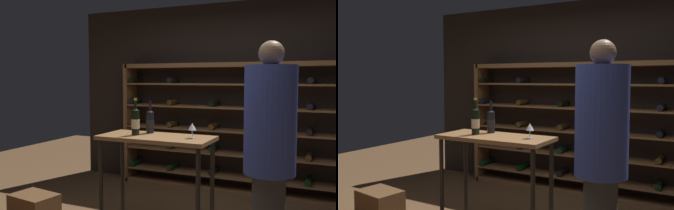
{
  "view_description": "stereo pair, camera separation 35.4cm",
  "coord_description": "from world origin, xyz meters",
  "views": [
    {
      "loc": [
        1.35,
        -2.99,
        1.57
      ],
      "look_at": [
        -0.15,
        0.3,
        1.31
      ],
      "focal_mm": 39.64,
      "sensor_mm": 36.0,
      "label": 1
    },
    {
      "loc": [
        1.66,
        -2.82,
        1.57
      ],
      "look_at": [
        -0.15,
        0.3,
        1.31
      ],
      "focal_mm": 39.64,
      "sensor_mm": 36.0,
      "label": 2
    }
  ],
  "objects": [
    {
      "name": "wine_bottle_gold_foil",
      "position": [
        -0.53,
        0.32,
        1.13
      ],
      "size": [
        0.09,
        0.09,
        0.38
      ],
      "color": "black",
      "rests_on": "tasting_table"
    },
    {
      "name": "wine_bottle_amber_reserve",
      "position": [
        -0.45,
        0.5,
        1.11
      ],
      "size": [
        0.09,
        0.09,
        0.34
      ],
      "color": "black",
      "rests_on": "tasting_table"
    },
    {
      "name": "wine_crate",
      "position": [
        -1.59,
        -0.03,
        0.16
      ],
      "size": [
        0.52,
        0.4,
        0.32
      ],
      "primitive_type": "cube",
      "rotation": [
        0.0,
        0.0,
        -0.14
      ],
      "color": "brown",
      "rests_on": "ground"
    },
    {
      "name": "wine_glass_stemmed_center",
      "position": [
        0.08,
        0.37,
        1.09
      ],
      "size": [
        0.08,
        0.08,
        0.15
      ],
      "color": "silver",
      "rests_on": "tasting_table"
    },
    {
      "name": "tasting_table",
      "position": [
        -0.3,
        0.35,
        0.85
      ],
      "size": [
        1.16,
        0.52,
        0.99
      ],
      "color": "brown",
      "rests_on": "ground"
    },
    {
      "name": "person_guest_blue_shirt",
      "position": [
        0.87,
        0.02,
        1.03
      ],
      "size": [
        0.41,
        0.41,
        1.87
      ],
      "rotation": [
        0.0,
        0.0,
        1.11
      ],
      "color": "#313131",
      "rests_on": "ground"
    },
    {
      "name": "wine_rack",
      "position": [
        0.13,
        1.94,
        0.88
      ],
      "size": [
        3.38,
        0.32,
        1.78
      ],
      "color": "brown",
      "rests_on": "ground"
    },
    {
      "name": "back_wall",
      "position": [
        0.0,
        2.15,
        1.31
      ],
      "size": [
        4.83,
        0.1,
        2.62
      ],
      "primitive_type": "cube",
      "color": "black",
      "rests_on": "ground"
    }
  ]
}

